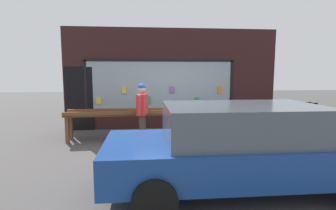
# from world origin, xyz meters

# --- Properties ---
(ground_plane) EXTENTS (40.00, 40.00, 0.00)m
(ground_plane) POSITION_xyz_m (0.00, 0.00, 0.00)
(ground_plane) COLOR #474444
(shopfront_facade) EXTENTS (7.22, 0.29, 3.40)m
(shopfront_facade) POSITION_xyz_m (-0.07, 2.39, 1.68)
(shopfront_facade) COLOR #331919
(shopfront_facade) RESTS_ON ground_plane
(display_table_left) EXTENTS (2.96, 0.74, 0.86)m
(display_table_left) POSITION_xyz_m (-1.72, 0.92, 0.70)
(display_table_left) COLOR brown
(display_table_left) RESTS_ON ground_plane
(display_table_right) EXTENTS (2.97, 0.78, 0.88)m
(display_table_right) POSITION_xyz_m (1.72, 0.92, 0.71)
(display_table_right) COLOR brown
(display_table_right) RESTS_ON ground_plane
(person_browsing) EXTENTS (0.32, 0.63, 1.63)m
(person_browsing) POSITION_xyz_m (-1.04, 0.46, 0.95)
(person_browsing) COLOR #4C382D
(person_browsing) RESTS_ON ground_plane
(small_dog) EXTENTS (0.24, 0.61, 0.36)m
(small_dog) POSITION_xyz_m (-1.48, 0.27, 0.24)
(small_dog) COLOR black
(small_dog) RESTS_ON ground_plane
(sandwich_board_sign) EXTENTS (0.71, 0.79, 0.97)m
(sandwich_board_sign) POSITION_xyz_m (4.17, 1.14, 0.49)
(sandwich_board_sign) COLOR black
(sandwich_board_sign) RESTS_ON ground_plane
(parked_car) EXTENTS (4.41, 1.94, 1.41)m
(parked_car) POSITION_xyz_m (0.56, -2.57, 0.74)
(parked_car) COLOR navy
(parked_car) RESTS_ON ground_plane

